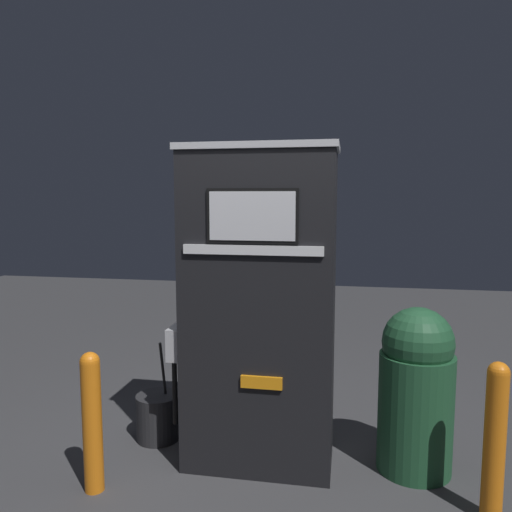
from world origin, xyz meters
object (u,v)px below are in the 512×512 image
Objects in this scene: trash_bin at (416,389)px; safety_bollard_far at (495,438)px; squeegee_bucket at (158,417)px; gas_pump at (259,309)px; safety_bollard at (92,419)px.

trash_bin is 0.58m from safety_bollard_far.
trash_bin is at bearing -2.96° from squeegee_bucket.
gas_pump reaches higher than trash_bin.
safety_bollard_far is (1.33, -0.37, -0.57)m from gas_pump.
squeegee_bucket is at bearing 177.04° from trash_bin.
squeegee_bucket is at bearing 166.82° from gas_pump.
safety_bollard_far is 1.21× the size of squeegee_bucket.
trash_bin is 1.45× the size of squeegee_bucket.
trash_bin is (0.99, 0.09, -0.49)m from gas_pump.
safety_bollard_far is at bearing -52.80° from trash_bin.
gas_pump reaches higher than safety_bollard_far.
safety_bollard is at bearing -101.24° from squeegee_bucket.
gas_pump is at bearing -13.18° from squeegee_bucket.
gas_pump is 1.17m from squeegee_bucket.
safety_bollard_far is 2.19m from squeegee_bucket.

